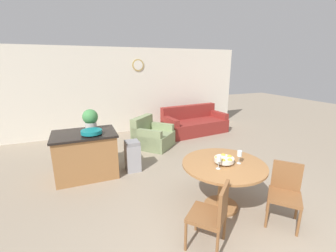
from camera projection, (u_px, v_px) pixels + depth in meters
wall_back at (127, 91)px, 7.26m from camera, size 8.00×0.09×2.70m
dining_table at (223, 174)px, 3.43m from camera, size 1.26×1.26×0.76m
dining_chair_near_left at (213, 213)px, 2.68m from camera, size 0.59×0.59×0.87m
dining_chair_near_right at (285, 190)px, 3.16m from camera, size 0.59×0.59×0.87m
fruit_bowl at (224, 159)px, 3.37m from camera, size 0.29×0.29×0.12m
wine_glass_left at (219, 159)px, 3.17m from camera, size 0.07×0.07×0.20m
wine_glass_right at (240, 154)px, 3.34m from camera, size 0.07×0.07×0.20m
kitchen_island at (86, 154)px, 4.50m from camera, size 1.20×0.88×0.90m
teal_bowl at (92, 132)px, 4.26m from camera, size 0.39×0.39×0.09m
potted_plant at (90, 118)px, 4.60m from camera, size 0.31×0.31×0.41m
trash_bin at (133, 156)px, 4.74m from camera, size 0.29×0.31×0.66m
couch at (194, 124)px, 7.41m from camera, size 2.13×1.20×0.86m
armchair at (152, 137)px, 6.14m from camera, size 1.26×1.27×0.81m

